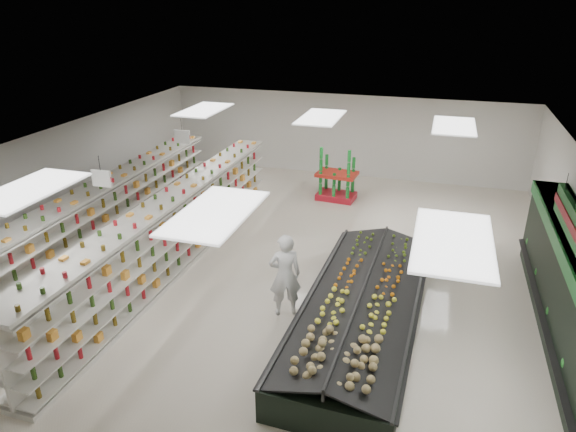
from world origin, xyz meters
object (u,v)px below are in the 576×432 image
(soda_endcap, at_px, (337,176))
(gondola_left, at_px, (105,220))
(shopper_background, at_px, (225,191))
(produce_island, at_px, (362,308))
(gondola_center, at_px, (174,234))
(shopper_main, at_px, (285,275))

(soda_endcap, bearing_deg, gondola_left, -133.71)
(gondola_left, bearing_deg, shopper_background, 54.92)
(produce_island, bearing_deg, soda_endcap, 105.85)
(gondola_left, bearing_deg, gondola_center, -8.69)
(soda_endcap, bearing_deg, shopper_background, -142.67)
(gondola_left, distance_m, shopper_main, 6.02)
(gondola_center, xyz_separation_m, shopper_main, (3.46, -1.33, 0.08))
(produce_island, bearing_deg, shopper_background, 137.14)
(gondola_left, xyz_separation_m, shopper_background, (2.23, 3.25, -0.06))
(shopper_main, height_order, shopper_background, shopper_main)
(gondola_center, distance_m, produce_island, 5.39)
(gondola_left, xyz_separation_m, produce_island, (7.52, -1.66, -0.44))
(soda_endcap, height_order, shopper_background, soda_endcap)
(produce_island, distance_m, soda_endcap, 7.65)
(gondola_left, bearing_deg, produce_island, -13.01)
(gondola_center, distance_m, shopper_main, 3.71)
(gondola_center, bearing_deg, shopper_main, -20.35)
(gondola_center, distance_m, shopper_background, 3.58)
(shopper_main, relative_size, shopper_background, 1.19)
(gondola_center, bearing_deg, gondola_left, 172.51)
(produce_island, xyz_separation_m, soda_endcap, (-2.09, 7.35, 0.40))
(gondola_center, height_order, produce_island, gondola_center)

